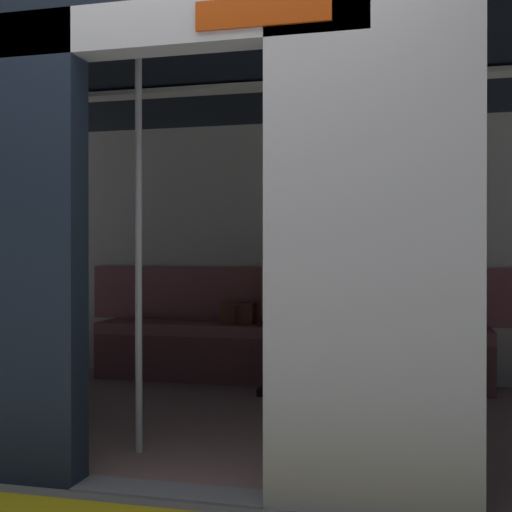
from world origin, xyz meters
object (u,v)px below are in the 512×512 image
person_seated (294,298)px  handbag (239,313)px  book (354,325)px  grab_pole_door (139,251)px  bench_seat (285,339)px  grab_pole_far (284,251)px  train_car (240,179)px

person_seated → handbag: (0.47, -0.10, -0.13)m
book → grab_pole_door: 2.27m
bench_seat → person_seated: size_ratio=2.61×
book → grab_pole_far: 1.98m
train_car → book: 1.69m
grab_pole_door → grab_pole_far: (-0.74, -0.12, 0.00)m
bench_seat → grab_pole_far: bearing=101.4°
train_car → book: (-0.58, -1.22, -1.01)m
grab_pole_door → handbag: bearing=-89.5°
grab_pole_far → handbag: bearing=-68.0°
train_car → book: bearing=-115.5°
handbag → book: 0.92m
person_seated → book: size_ratio=5.41×
train_car → bench_seat: 1.62m
person_seated → grab_pole_door: bearing=76.7°
train_car → grab_pole_far: bearing=121.7°
person_seated → handbag: size_ratio=4.57×
train_car → grab_pole_door: (0.32, 0.79, -0.45)m
train_car → person_seated: bearing=-96.6°
train_car → person_seated: (-0.13, -1.10, -0.81)m
grab_pole_far → grab_pole_door: bearing=9.4°
handbag → book: size_ratio=1.18×
book → grab_pole_door: grab_pole_door is taller
grab_pole_far → person_seated: bearing=-80.8°
handbag → train_car: bearing=105.9°
grab_pole_door → bench_seat: bearing=-100.7°
grab_pole_door → grab_pole_far: bearing=-170.6°
train_car → grab_pole_far: train_car is taller
train_car → book: size_ratio=29.09×
train_car → person_seated: 1.37m
bench_seat → handbag: size_ratio=11.95×
person_seated → handbag: person_seated is taller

